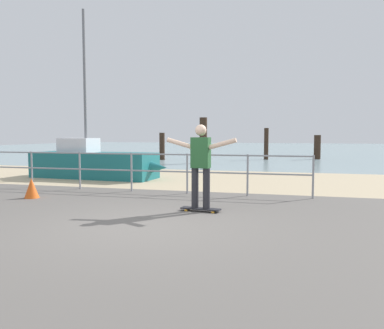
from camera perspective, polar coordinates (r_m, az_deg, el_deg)
The scene contains 12 objects.
ground_plane at distance 5.88m, azimuth -11.02°, elevation -10.95°, with size 24.00×10.00×0.04m, color #605B56.
beach_strip at distance 13.41m, azimuth 4.17°, elevation -2.20°, with size 24.00×6.00×0.04m, color tan.
sea_surface at distance 41.19m, azimuth 11.55°, elevation 2.22°, with size 72.00×50.00×0.04m, color #849EA3.
railing_fence at distance 10.95m, azimuth -12.46°, elevation -0.13°, with size 10.87×0.05×1.05m.
sailboat at distance 14.07m, azimuth -13.46°, elevation 0.16°, with size 5.01×1.70×5.79m.
skateboard at distance 7.86m, azimuth 1.26°, elevation -6.44°, with size 0.82×0.29×0.08m.
skateboarder at distance 7.73m, azimuth 1.27°, elevation 0.49°, with size 1.45×0.25×1.65m.
groyne_post_0 at distance 23.30m, azimuth -4.35°, elevation 2.62°, with size 0.31×0.31×1.61m, color #332319.
groyne_post_1 at distance 20.61m, azimuth 1.65°, elevation 3.48°, with size 0.39×0.39×2.40m, color #332319.
groyne_post_2 at distance 23.88m, azimuth 10.68°, elevation 2.94°, with size 0.26×0.26×1.89m, color #332319.
groyne_post_3 at distance 24.97m, azimuth 17.66°, elevation 2.39°, with size 0.40×0.40×1.48m, color #332319.
traffic_cone at distance 10.19m, azimuth -22.17°, elevation -3.22°, with size 0.36×0.36×0.50m, color #E55919.
Camera 1 is at (2.51, -6.08, 1.55)m, focal length 36.90 mm.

